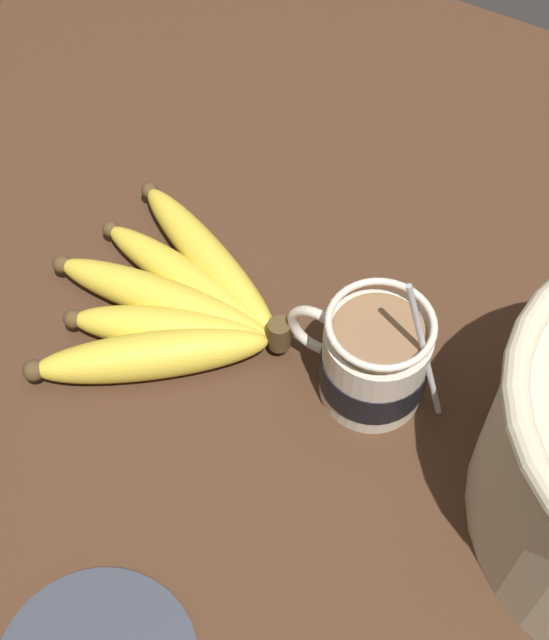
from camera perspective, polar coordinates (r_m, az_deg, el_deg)
The scene contains 3 objects.
table at distance 80.13cm, azimuth 0.51°, elevation -2.45°, with size 107.42×107.42×3.73cm.
coffee_mug at distance 72.85cm, azimuth 6.19°, elevation -2.84°, with size 14.48×8.91×15.70cm.
banana_bunch at distance 79.22cm, azimuth -6.45°, elevation 0.90°, with size 23.35×25.28×4.29cm.
Camera 1 is at (-20.64, 37.55, 69.59)cm, focal length 50.00 mm.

